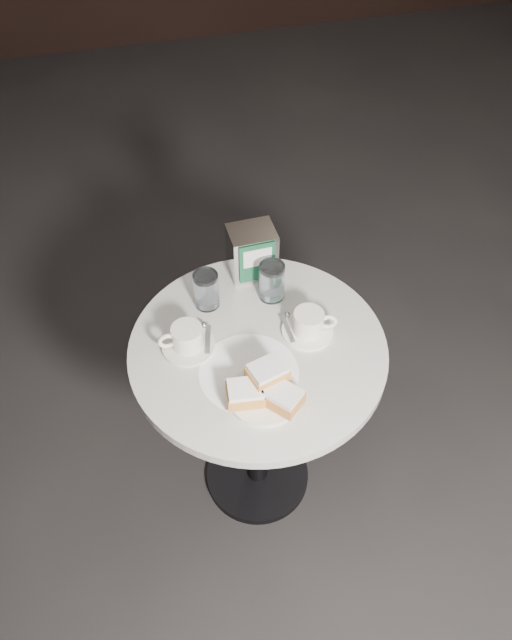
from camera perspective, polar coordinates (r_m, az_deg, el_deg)
The scene contains 9 objects.
ground at distance 2.31m, azimuth 0.13°, elevation -14.12°, with size 7.00×7.00×0.00m, color black.
cafe_table at distance 1.84m, azimuth 0.16°, elevation -6.29°, with size 0.70×0.70×0.74m.
sugar_spill at distance 1.63m, azimuth -0.67°, elevation -4.80°, with size 0.26×0.26×0.00m, color white.
beignet_plate at distance 1.55m, azimuth 0.80°, elevation -6.44°, with size 0.24×0.24×0.09m.
coffee_cup_left at distance 1.66m, azimuth -6.33°, elevation -1.75°, with size 0.15×0.15×0.07m.
coffee_cup_right at distance 1.69m, azimuth 4.84°, elevation -0.38°, with size 0.17×0.17×0.07m.
water_glass_left at distance 1.75m, azimuth -4.56°, elevation 2.73°, with size 0.08×0.08×0.11m.
water_glass_right at distance 1.76m, azimuth 1.45°, elevation 3.53°, with size 0.09×0.09×0.12m.
napkin_dispenser at distance 1.82m, azimuth -0.37°, elevation 6.27°, with size 0.14×0.12×0.15m.
Camera 1 is at (-0.27, -1.02, 2.05)m, focal length 35.00 mm.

